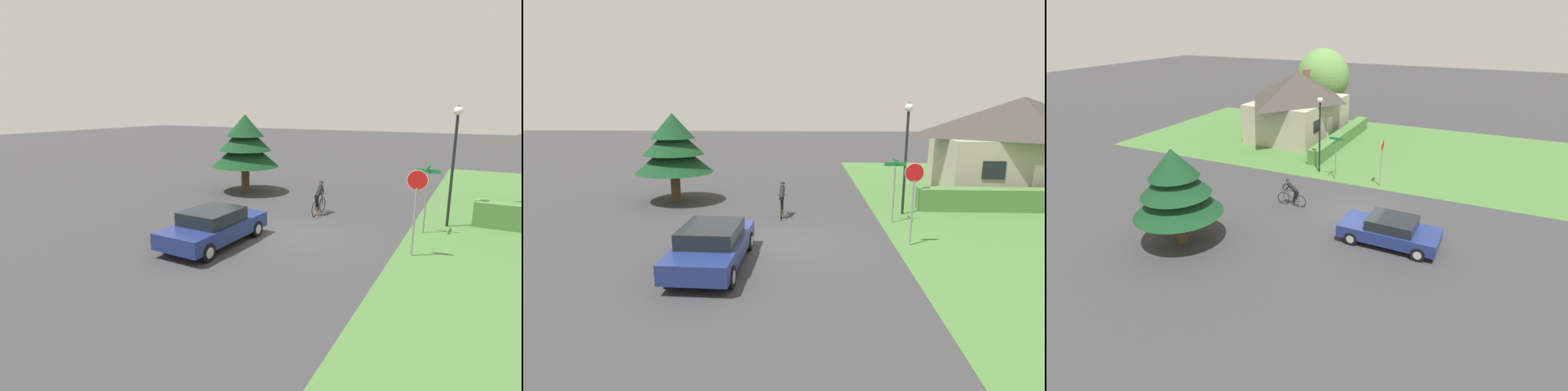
{
  "view_description": "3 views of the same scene",
  "coord_description": "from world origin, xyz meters",
  "views": [
    {
      "loc": [
        6.26,
        -13.9,
        4.97
      ],
      "look_at": [
        -1.72,
        0.49,
        1.34
      ],
      "focal_mm": 28.0,
      "sensor_mm": 36.0,
      "label": 1
    },
    {
      "loc": [
        0.68,
        -13.97,
        4.8
      ],
      "look_at": [
        -0.19,
        2.44,
        1.22
      ],
      "focal_mm": 28.0,
      "sensor_mm": 36.0,
      "label": 2
    },
    {
      "loc": [
        -18.43,
        -5.68,
        9.65
      ],
      "look_at": [
        -1.41,
        2.19,
        1.29
      ],
      "focal_mm": 28.0,
      "sensor_mm": 36.0,
      "label": 3
    }
  ],
  "objects": [
    {
      "name": "street_lamp",
      "position": [
        5.15,
        4.33,
        3.48
      ],
      "size": [
        0.35,
        0.35,
        5.04
      ],
      "color": "black",
      "rests_on": "ground"
    },
    {
      "name": "hedge_row",
      "position": [
        11.69,
        5.21,
        0.53
      ],
      "size": [
        11.26,
        0.9,
        1.06
      ],
      "primitive_type": "cube",
      "color": "#4C7A3D",
      "rests_on": "ground"
    },
    {
      "name": "stop_sign",
      "position": [
        4.42,
        -0.02,
        2.05
      ],
      "size": [
        0.67,
        0.07,
        2.94
      ],
      "rotation": [
        0.0,
        0.0,
        3.18
      ],
      "color": "gray",
      "rests_on": "ground"
    },
    {
      "name": "deciduous_tree_right",
      "position": [
        18.49,
        9.72,
        4.22
      ],
      "size": [
        4.97,
        4.97,
        6.84
      ],
      "color": "#4C3823",
      "rests_on": "ground"
    },
    {
      "name": "ground_plane",
      "position": [
        0.0,
        0.0,
        0.0
      ],
      "size": [
        140.0,
        140.0,
        0.0
      ],
      "primitive_type": "plane",
      "color": "#38383A"
    },
    {
      "name": "street_name_sign",
      "position": [
        4.4,
        2.9,
        1.89
      ],
      "size": [
        0.9,
        0.9,
        2.74
      ],
      "color": "gray",
      "rests_on": "ground"
    },
    {
      "name": "grass_verge_right",
      "position": [
        11.86,
        4.0,
        0.01
      ],
      "size": [
        16.0,
        36.0,
        0.01
      ],
      "primitive_type": "cube",
      "color": "#477538",
      "rests_on": "ground"
    },
    {
      "name": "cottage_house",
      "position": [
        12.63,
        9.5,
        2.79
      ],
      "size": [
        9.38,
        6.79,
        5.38
      ],
      "rotation": [
        0.0,
        0.0,
        -0.05
      ],
      "color": "#B2A893",
      "rests_on": "ground"
    },
    {
      "name": "cyclist",
      "position": [
        -0.33,
        3.61,
        0.74
      ],
      "size": [
        0.44,
        1.72,
        1.56
      ],
      "rotation": [
        0.0,
        0.0,
        1.57
      ],
      "color": "black",
      "rests_on": "ground"
    },
    {
      "name": "sedan_left_lane",
      "position": [
        -2.13,
        -2.29,
        0.68
      ],
      "size": [
        2.06,
        4.53,
        1.33
      ],
      "rotation": [
        0.0,
        0.0,
        1.54
      ],
      "color": "navy",
      "rests_on": "ground"
    },
    {
      "name": "conifer_tall_near",
      "position": [
        -6.02,
        6.39,
        2.8
      ],
      "size": [
        3.94,
        3.94,
        4.53
      ],
      "color": "#4C3823",
      "rests_on": "ground"
    }
  ]
}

